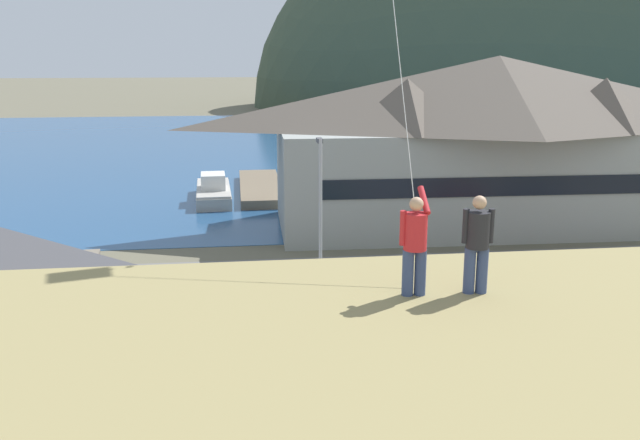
{
  "coord_description": "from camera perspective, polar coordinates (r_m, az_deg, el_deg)",
  "views": [
    {
      "loc": [
        -4.64,
        -19.37,
        10.73
      ],
      "look_at": [
        -1.11,
        9.0,
        3.65
      ],
      "focal_mm": 37.9,
      "sensor_mm": 36.0,
      "label": 1
    }
  ],
  "objects": [
    {
      "name": "ground_plane",
      "position": [
        22.62,
        5.8,
        -14.49
      ],
      "size": [
        600.0,
        600.0,
        0.0
      ],
      "primitive_type": "plane",
      "color": "#66604C"
    },
    {
      "name": "far_hill_west_ridge",
      "position": [
        153.12,
        16.22,
        9.34
      ],
      "size": [
        112.21,
        63.28,
        88.35
      ],
      "primitive_type": "ellipsoid",
      "color": "#3D4C38",
      "rests_on": "ground"
    },
    {
      "name": "moored_boat_wharfside",
      "position": [
        50.9,
        -8.98,
        2.39
      ],
      "size": [
        2.78,
        7.83,
        2.16
      ],
      "color": "#A8A399",
      "rests_on": "ground"
    },
    {
      "name": "parking_lot_pad",
      "position": [
        27.01,
        3.44,
        -9.42
      ],
      "size": [
        40.0,
        20.0,
        0.1
      ],
      "primitive_type": "cube",
      "color": "slate",
      "rests_on": "ground"
    },
    {
      "name": "person_kite_flyer",
      "position": [
        11.64,
        8.02,
        -1.86
      ],
      "size": [
        0.51,
        0.66,
        1.86
      ],
      "color": "#384770",
      "rests_on": "grassy_hill_foreground"
    },
    {
      "name": "person_companion",
      "position": [
        11.95,
        13.15,
        -1.77
      ],
      "size": [
        0.55,
        0.4,
        1.74
      ],
      "color": "#384770",
      "rests_on": "grassy_hill_foreground"
    },
    {
      "name": "parking_light_pole",
      "position": [
        30.88,
        0.03,
        1.48
      ],
      "size": [
        0.24,
        0.78,
        6.9
      ],
      "color": "#ADADB2",
      "rests_on": "parking_lot_pad"
    },
    {
      "name": "harbor_lodge",
      "position": [
        43.8,
        14.59,
        6.76
      ],
      "size": [
        28.74,
        11.19,
        10.59
      ],
      "color": "#999E99",
      "rests_on": "ground"
    },
    {
      "name": "parked_car_lone_by_shed",
      "position": [
        23.36,
        3.95,
        -10.57
      ],
      "size": [
        4.31,
        2.28,
        1.82
      ],
      "color": "navy",
      "rests_on": "parking_lot_pad"
    },
    {
      "name": "moored_boat_outer_mooring",
      "position": [
        57.16,
        -1.94,
        3.81
      ],
      "size": [
        2.09,
        5.83,
        2.16
      ],
      "color": "silver",
      "rests_on": "ground"
    },
    {
      "name": "parked_car_back_row_right",
      "position": [
        28.32,
        4.65,
        -6.1
      ],
      "size": [
        4.35,
        2.35,
        1.82
      ],
      "color": "#236633",
      "rests_on": "parking_lot_pad"
    },
    {
      "name": "parked_car_corner_spot",
      "position": [
        24.75,
        21.17,
        -10.08
      ],
      "size": [
        4.28,
        2.2,
        1.82
      ],
      "color": "silver",
      "rests_on": "parking_lot_pad"
    },
    {
      "name": "parked_car_front_row_end",
      "position": [
        26.88,
        -11.41,
        -7.46
      ],
      "size": [
        4.27,
        2.19,
        1.82
      ],
      "color": "navy",
      "rests_on": "parking_lot_pad"
    },
    {
      "name": "parked_car_front_row_red",
      "position": [
        21.54,
        -11.36,
        -13.05
      ],
      "size": [
        4.33,
        2.31,
        1.82
      ],
      "color": "slate",
      "rests_on": "parking_lot_pad"
    },
    {
      "name": "wharf_dock",
      "position": [
        53.84,
        -5.05,
        2.73
      ],
      "size": [
        3.2,
        12.94,
        0.7
      ],
      "color": "#70604C",
      "rests_on": "ground"
    },
    {
      "name": "parked_car_front_row_silver",
      "position": [
        31.73,
        20.85,
        -4.78
      ],
      "size": [
        4.32,
        2.31,
        1.82
      ],
      "color": "red",
      "rests_on": "parking_lot_pad"
    },
    {
      "name": "bay_water",
      "position": [
        80.22,
        -3.73,
        6.2
      ],
      "size": [
        360.0,
        84.0,
        0.03
      ],
      "primitive_type": "cube",
      "color": "navy",
      "rests_on": "ground"
    }
  ]
}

